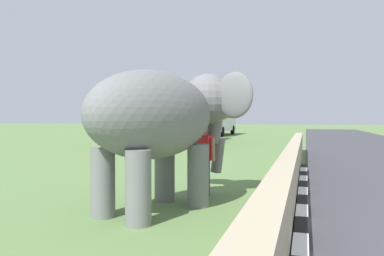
# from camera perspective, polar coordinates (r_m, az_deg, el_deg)

# --- Properties ---
(striped_curb) EXTENTS (16.20, 0.20, 0.24)m
(striped_curb) POSITION_cam_1_polar(r_m,az_deg,el_deg) (5.57, 16.07, -16.11)
(striped_curb) COLOR white
(striped_curb) RESTS_ON ground_plane
(barrier_parapet) EXTENTS (28.00, 0.36, 1.00)m
(barrier_parapet) POSITION_cam_1_polar(r_m,az_deg,el_deg) (7.78, 14.07, -8.17)
(barrier_parapet) COLOR tan
(barrier_parapet) RESTS_ON ground_plane
(elephant) EXTENTS (4.06, 3.08, 2.83)m
(elephant) POSITION_cam_1_polar(r_m,az_deg,el_deg) (7.56, -4.00, 1.70)
(elephant) COLOR slate
(elephant) RESTS_ON ground_plane
(person_handler) EXTENTS (0.34, 0.64, 1.66)m
(person_handler) POSITION_cam_1_polar(r_m,az_deg,el_deg) (8.84, 1.68, -4.18)
(person_handler) COLOR navy
(person_handler) RESTS_ON ground_plane
(bus_red) EXTENTS (9.39, 2.82, 3.50)m
(bus_red) POSITION_cam_1_polar(r_m,az_deg,el_deg) (28.19, -0.74, 2.04)
(bus_red) COLOR #B21E1E
(bus_red) RESTS_ON ground_plane
(bus_white) EXTENTS (8.49, 2.65, 3.50)m
(bus_white) POSITION_cam_1_polar(r_m,az_deg,el_deg) (40.11, 3.77, 1.86)
(bus_white) COLOR silver
(bus_white) RESTS_ON ground_plane
(cow_near) EXTENTS (1.93, 0.94, 1.23)m
(cow_near) POSITION_cam_1_polar(r_m,az_deg,el_deg) (19.79, 0.22, -1.22)
(cow_near) COLOR beige
(cow_near) RESTS_ON ground_plane
(hill_east) EXTENTS (25.26, 20.21, 13.72)m
(hill_east) POSITION_cam_1_polar(r_m,az_deg,el_deg) (66.03, -6.44, -0.11)
(hill_east) COLOR slate
(hill_east) RESTS_ON ground_plane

